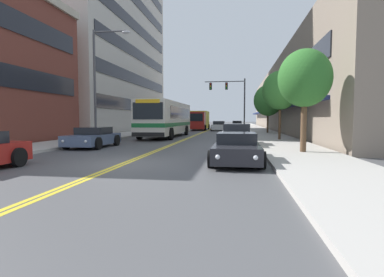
{
  "coord_description": "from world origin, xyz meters",
  "views": [
    {
      "loc": [
        4.28,
        -11.01,
        1.72
      ],
      "look_at": [
        -1.12,
        24.74,
        -0.68
      ],
      "focal_mm": 28.0,
      "sensor_mm": 36.0,
      "label": 1
    }
  ],
  "objects_px": {
    "car_black_parked_right_mid": "(237,125)",
    "street_tree_right_near": "(305,79)",
    "car_navy_parked_left_mid": "(177,126)",
    "car_slate_blue_parked_left_far": "(93,138)",
    "car_silver_parked_right_far": "(237,136)",
    "car_white_moving_lead": "(219,126)",
    "traffic_signal_mast": "(231,94)",
    "street_lamp_left_near": "(100,76)",
    "street_tree_right_mid": "(280,90)",
    "street_tree_right_far": "(268,100)",
    "car_charcoal_parked_right_foreground": "(237,149)",
    "city_bus": "(167,118)",
    "box_truck": "(199,120)"
  },
  "relations": [
    {
      "from": "traffic_signal_mast",
      "to": "street_tree_right_near",
      "type": "distance_m",
      "value": 25.57
    },
    {
      "from": "car_charcoal_parked_right_foreground",
      "to": "car_white_moving_lead",
      "type": "relative_size",
      "value": 0.91
    },
    {
      "from": "car_black_parked_right_mid",
      "to": "street_tree_right_near",
      "type": "height_order",
      "value": "street_tree_right_near"
    },
    {
      "from": "city_bus",
      "to": "box_truck",
      "type": "bearing_deg",
      "value": 87.23
    },
    {
      "from": "car_white_moving_lead",
      "to": "street_tree_right_near",
      "type": "xyz_separation_m",
      "value": [
        5.74,
        -28.49,
        2.96
      ]
    },
    {
      "from": "car_navy_parked_left_mid",
      "to": "car_black_parked_right_mid",
      "type": "xyz_separation_m",
      "value": [
        8.65,
        8.47,
        -0.02
      ]
    },
    {
      "from": "car_white_moving_lead",
      "to": "street_tree_right_near",
      "type": "height_order",
      "value": "street_tree_right_near"
    },
    {
      "from": "street_tree_right_mid",
      "to": "street_tree_right_far",
      "type": "xyz_separation_m",
      "value": [
        0.2,
        11.14,
        -0.09
      ]
    },
    {
      "from": "traffic_signal_mast",
      "to": "street_tree_right_mid",
      "type": "relative_size",
      "value": 1.34
    },
    {
      "from": "street_tree_right_mid",
      "to": "street_lamp_left_near",
      "type": "bearing_deg",
      "value": -161.18
    },
    {
      "from": "city_bus",
      "to": "car_silver_parked_right_far",
      "type": "height_order",
      "value": "city_bus"
    },
    {
      "from": "box_truck",
      "to": "street_tree_right_mid",
      "type": "xyz_separation_m",
      "value": [
        8.97,
        -21.82,
        2.33
      ]
    },
    {
      "from": "street_tree_right_near",
      "to": "car_silver_parked_right_far",
      "type": "bearing_deg",
      "value": 128.91
    },
    {
      "from": "street_lamp_left_near",
      "to": "street_tree_right_near",
      "type": "bearing_deg",
      "value": -19.51
    },
    {
      "from": "car_silver_parked_right_far",
      "to": "street_tree_right_far",
      "type": "bearing_deg",
      "value": 77.8
    },
    {
      "from": "car_white_moving_lead",
      "to": "box_truck",
      "type": "distance_m",
      "value": 3.81
    },
    {
      "from": "car_navy_parked_left_mid",
      "to": "car_black_parked_right_mid",
      "type": "distance_m",
      "value": 12.1
    },
    {
      "from": "car_white_moving_lead",
      "to": "car_black_parked_right_mid",
      "type": "bearing_deg",
      "value": 72.18
    },
    {
      "from": "city_bus",
      "to": "car_silver_parked_right_far",
      "type": "bearing_deg",
      "value": -53.87
    },
    {
      "from": "car_navy_parked_left_mid",
      "to": "car_slate_blue_parked_left_far",
      "type": "xyz_separation_m",
      "value": [
        0.09,
        -26.06,
        -0.09
      ]
    },
    {
      "from": "car_white_moving_lead",
      "to": "city_bus",
      "type": "bearing_deg",
      "value": -104.51
    },
    {
      "from": "car_navy_parked_left_mid",
      "to": "car_charcoal_parked_right_foreground",
      "type": "bearing_deg",
      "value": -74.48
    },
    {
      "from": "street_lamp_left_near",
      "to": "street_tree_right_near",
      "type": "xyz_separation_m",
      "value": [
        12.32,
        -4.37,
        -1.0
      ]
    },
    {
      "from": "street_lamp_left_near",
      "to": "car_silver_parked_right_far",
      "type": "bearing_deg",
      "value": -2.82
    },
    {
      "from": "car_navy_parked_left_mid",
      "to": "street_tree_right_far",
      "type": "height_order",
      "value": "street_tree_right_far"
    },
    {
      "from": "street_tree_right_near",
      "to": "street_tree_right_far",
      "type": "distance_m",
      "value": 19.73
    },
    {
      "from": "traffic_signal_mast",
      "to": "street_lamp_left_near",
      "type": "bearing_deg",
      "value": -111.88
    },
    {
      "from": "traffic_signal_mast",
      "to": "car_black_parked_right_mid",
      "type": "bearing_deg",
      "value": 86.0
    },
    {
      "from": "car_navy_parked_left_mid",
      "to": "street_lamp_left_near",
      "type": "xyz_separation_m",
      "value": [
        -0.52,
        -23.69,
        3.94
      ]
    },
    {
      "from": "car_slate_blue_parked_left_far",
      "to": "car_charcoal_parked_right_foreground",
      "type": "relative_size",
      "value": 1.0
    },
    {
      "from": "car_charcoal_parked_right_foreground",
      "to": "street_tree_right_far",
      "type": "relative_size",
      "value": 0.8
    },
    {
      "from": "car_black_parked_right_mid",
      "to": "traffic_signal_mast",
      "type": "bearing_deg",
      "value": -94.0
    },
    {
      "from": "car_charcoal_parked_right_foreground",
      "to": "box_truck",
      "type": "xyz_separation_m",
      "value": [
        -5.77,
        33.56,
        0.97
      ]
    },
    {
      "from": "city_bus",
      "to": "car_white_moving_lead",
      "type": "distance_m",
      "value": 16.09
    },
    {
      "from": "street_lamp_left_near",
      "to": "car_charcoal_parked_right_foreground",
      "type": "bearing_deg",
      "value": -39.32
    },
    {
      "from": "street_lamp_left_near",
      "to": "street_tree_right_far",
      "type": "relative_size",
      "value": 1.43
    },
    {
      "from": "car_navy_parked_left_mid",
      "to": "traffic_signal_mast",
      "type": "bearing_deg",
      "value": -19.73
    },
    {
      "from": "car_navy_parked_left_mid",
      "to": "car_white_moving_lead",
      "type": "xyz_separation_m",
      "value": [
        6.07,
        0.44,
        -0.02
      ]
    },
    {
      "from": "car_charcoal_parked_right_foreground",
      "to": "box_truck",
      "type": "distance_m",
      "value": 34.07
    },
    {
      "from": "car_white_moving_lead",
      "to": "car_charcoal_parked_right_foreground",
      "type": "bearing_deg",
      "value": -85.31
    },
    {
      "from": "car_silver_parked_right_far",
      "to": "street_tree_right_mid",
      "type": "xyz_separation_m",
      "value": [
        3.22,
        4.67,
        3.2
      ]
    },
    {
      "from": "city_bus",
      "to": "box_truck",
      "type": "xyz_separation_m",
      "value": [
        0.85,
        17.46,
        -0.31
      ]
    },
    {
      "from": "car_silver_parked_right_far",
      "to": "street_tree_right_mid",
      "type": "relative_size",
      "value": 0.91
    },
    {
      "from": "car_silver_parked_right_far",
      "to": "car_white_moving_lead",
      "type": "height_order",
      "value": "car_silver_parked_right_far"
    },
    {
      "from": "car_white_moving_lead",
      "to": "car_slate_blue_parked_left_far",
      "type": "bearing_deg",
      "value": -102.71
    },
    {
      "from": "car_slate_blue_parked_left_far",
      "to": "traffic_signal_mast",
      "type": "distance_m",
      "value": 24.89
    },
    {
      "from": "car_slate_blue_parked_left_far",
      "to": "street_lamp_left_near",
      "type": "bearing_deg",
      "value": 104.46
    },
    {
      "from": "box_truck",
      "to": "traffic_signal_mast",
      "type": "relative_size",
      "value": 1.08
    },
    {
      "from": "car_slate_blue_parked_left_far",
      "to": "traffic_signal_mast",
      "type": "bearing_deg",
      "value": 71.52
    },
    {
      "from": "car_slate_blue_parked_left_far",
      "to": "street_tree_right_mid",
      "type": "distance_m",
      "value": 13.89
    }
  ]
}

